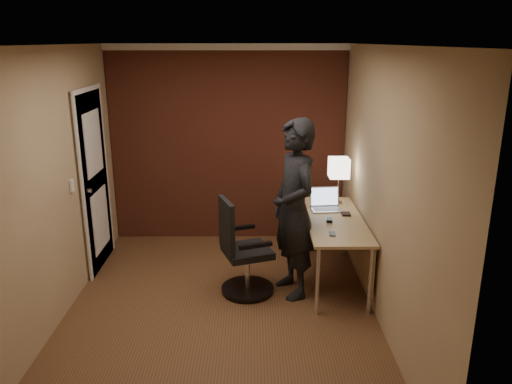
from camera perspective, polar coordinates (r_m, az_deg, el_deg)
room at (r=6.01m, az=-6.04°, el=5.66°), size 4.00×4.00×4.00m
desk at (r=5.40m, az=9.65°, el=-4.28°), size 0.60×1.50×0.73m
desk_lamp at (r=5.73m, az=9.45°, el=2.68°), size 0.22×0.22×0.54m
laptop at (r=5.63m, az=7.93°, el=-1.25°), size 0.35×0.28×0.23m
mouse at (r=5.25m, az=8.40°, el=-3.19°), size 0.07×0.11×0.03m
phone at (r=4.92m, az=8.72°, el=-4.74°), size 0.07×0.12×0.01m
wallet at (r=5.47m, az=10.26°, el=-2.48°), size 0.09×0.11×0.02m
office_chair at (r=5.14m, az=-1.68°, el=-7.04°), size 0.58×0.64×1.01m
person at (r=5.00m, az=4.37°, el=-2.00°), size 0.63×0.77×1.83m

